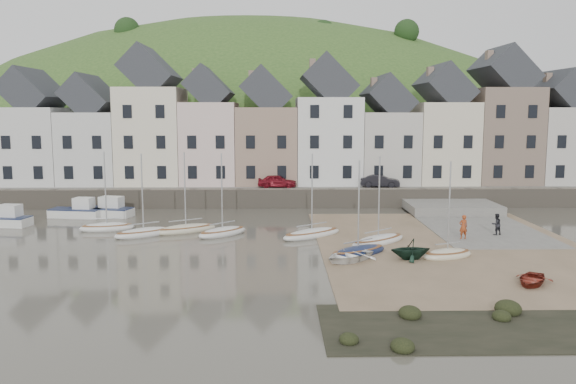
{
  "coord_description": "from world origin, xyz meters",
  "views": [
    {
      "loc": [
        -0.88,
        -39.38,
        9.19
      ],
      "look_at": [
        0.0,
        6.0,
        3.0
      ],
      "focal_mm": 37.3,
      "sensor_mm": 36.0,
      "label": 1
    }
  ],
  "objects_px": {
    "person_red": "(463,227)",
    "car_right": "(380,181)",
    "rowboat_green": "(410,249)",
    "rowboat_red": "(532,279)",
    "car_left": "(277,181)",
    "person_dark": "(496,224)",
    "rowboat_white": "(348,255)",
    "sailboat_0": "(107,227)"
  },
  "relations": [
    {
      "from": "sailboat_0",
      "to": "person_dark",
      "type": "distance_m",
      "value": 29.42
    },
    {
      "from": "rowboat_red",
      "to": "car_left",
      "type": "bearing_deg",
      "value": 148.6
    },
    {
      "from": "car_right",
      "to": "rowboat_white",
      "type": "bearing_deg",
      "value": 175.77
    },
    {
      "from": "sailboat_0",
      "to": "rowboat_green",
      "type": "height_order",
      "value": "sailboat_0"
    },
    {
      "from": "rowboat_red",
      "to": "car_right",
      "type": "bearing_deg",
      "value": 129.67
    },
    {
      "from": "rowboat_green",
      "to": "person_red",
      "type": "height_order",
      "value": "person_red"
    },
    {
      "from": "sailboat_0",
      "to": "person_red",
      "type": "xyz_separation_m",
      "value": [
        26.43,
        -4.1,
        0.72
      ]
    },
    {
      "from": "person_red",
      "to": "car_right",
      "type": "relative_size",
      "value": 0.45
    },
    {
      "from": "sailboat_0",
      "to": "car_left",
      "type": "height_order",
      "value": "sailboat_0"
    },
    {
      "from": "sailboat_0",
      "to": "person_red",
      "type": "distance_m",
      "value": 26.75
    },
    {
      "from": "rowboat_white",
      "to": "person_red",
      "type": "height_order",
      "value": "person_red"
    },
    {
      "from": "rowboat_red",
      "to": "car_left",
      "type": "xyz_separation_m",
      "value": [
        -13.41,
        28.44,
        1.91
      ]
    },
    {
      "from": "rowboat_red",
      "to": "person_red",
      "type": "height_order",
      "value": "person_red"
    },
    {
      "from": "rowboat_white",
      "to": "person_dark",
      "type": "relative_size",
      "value": 2.2
    },
    {
      "from": "rowboat_red",
      "to": "rowboat_green",
      "type": "bearing_deg",
      "value": 166.7
    },
    {
      "from": "sailboat_0",
      "to": "rowboat_red",
      "type": "distance_m",
      "value": 30.66
    },
    {
      "from": "person_red",
      "to": "car_right",
      "type": "bearing_deg",
      "value": -91.37
    },
    {
      "from": "rowboat_white",
      "to": "rowboat_red",
      "type": "height_order",
      "value": "rowboat_white"
    },
    {
      "from": "sailboat_0",
      "to": "rowboat_white",
      "type": "xyz_separation_m",
      "value": [
        17.51,
        -10.11,
        0.16
      ]
    },
    {
      "from": "person_red",
      "to": "rowboat_white",
      "type": "bearing_deg",
      "value": 22.93
    },
    {
      "from": "rowboat_white",
      "to": "car_left",
      "type": "height_order",
      "value": "car_left"
    },
    {
      "from": "person_dark",
      "to": "rowboat_red",
      "type": "bearing_deg",
      "value": 59.2
    },
    {
      "from": "car_left",
      "to": "rowboat_red",
      "type": "bearing_deg",
      "value": -148.73
    },
    {
      "from": "sailboat_0",
      "to": "rowboat_red",
      "type": "bearing_deg",
      "value": -29.75
    },
    {
      "from": "car_left",
      "to": "person_dark",
      "type": "bearing_deg",
      "value": -128.9
    },
    {
      "from": "person_red",
      "to": "car_left",
      "type": "xyz_separation_m",
      "value": [
        -13.22,
        17.32,
        1.27
      ]
    },
    {
      "from": "person_dark",
      "to": "car_right",
      "type": "height_order",
      "value": "car_right"
    },
    {
      "from": "rowboat_white",
      "to": "person_red",
      "type": "bearing_deg",
      "value": 83.82
    },
    {
      "from": "rowboat_green",
      "to": "person_dark",
      "type": "height_order",
      "value": "person_dark"
    },
    {
      "from": "person_red",
      "to": "person_dark",
      "type": "distance_m",
      "value": 3.13
    },
    {
      "from": "car_left",
      "to": "car_right",
      "type": "bearing_deg",
      "value": -83.97
    },
    {
      "from": "rowboat_white",
      "to": "rowboat_green",
      "type": "height_order",
      "value": "rowboat_green"
    },
    {
      "from": "rowboat_white",
      "to": "rowboat_green",
      "type": "relative_size",
      "value": 1.42
    },
    {
      "from": "car_right",
      "to": "rowboat_red",
      "type": "bearing_deg",
      "value": -163.59
    },
    {
      "from": "rowboat_green",
      "to": "rowboat_red",
      "type": "distance_m",
      "value": 7.6
    },
    {
      "from": "rowboat_green",
      "to": "rowboat_red",
      "type": "relative_size",
      "value": 0.92
    },
    {
      "from": "car_left",
      "to": "rowboat_green",
      "type": "bearing_deg",
      "value": -154.29
    },
    {
      "from": "person_red",
      "to": "sailboat_0",
      "type": "bearing_deg",
      "value": -19.88
    },
    {
      "from": "person_dark",
      "to": "car_left",
      "type": "bearing_deg",
      "value": -63.63
    },
    {
      "from": "rowboat_green",
      "to": "car_left",
      "type": "distance_m",
      "value": 24.39
    },
    {
      "from": "rowboat_red",
      "to": "person_red",
      "type": "relative_size",
      "value": 1.55
    },
    {
      "from": "person_red",
      "to": "car_right",
      "type": "xyz_separation_m",
      "value": [
        -2.96,
        17.32,
        1.25
      ]
    }
  ]
}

